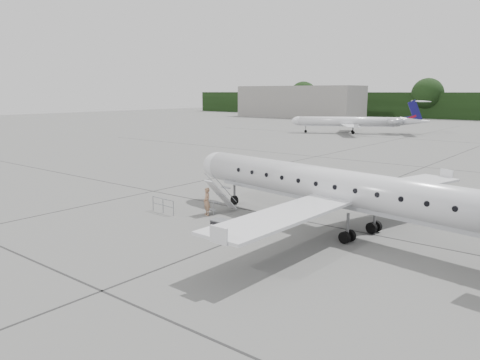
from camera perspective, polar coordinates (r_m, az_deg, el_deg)
The scene contains 8 objects.
ground at distance 25.06m, azimuth 11.48°, elevation -8.61°, with size 320.00×320.00×0.00m, color #61615F.
terminal_building at distance 153.99m, azimuth 7.28°, elevation 9.45°, with size 40.00×14.00×10.00m, color gray.
main_regional_jet at distance 27.51m, azimuth 13.06°, elevation 1.09°, with size 29.12×20.96×7.47m, color silver, non-canonical shape.
airstair at distance 32.20m, azimuth -2.34°, elevation -1.90°, with size 0.85×2.19×2.34m, color silver, non-canonical shape.
passenger at distance 31.49m, azimuth -4.07°, elevation -2.63°, with size 0.69×0.45×1.89m, color #9C7255.
safety_railing at distance 32.52m, azimuth -9.37°, elevation -3.12°, with size 2.20×0.08×1.00m, color gray, non-canonical shape.
baggage_cart at distance 27.85m, azimuth -2.42°, elevation -5.54°, with size 0.94×0.76×0.81m, color black, non-canonical shape.
bg_regional_left at distance 95.98m, azimuth 13.11°, elevation 7.51°, with size 25.07×18.05×6.58m, color silver, non-canonical shape.
Camera 1 is at (10.66, -21.14, 8.20)m, focal length 35.00 mm.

